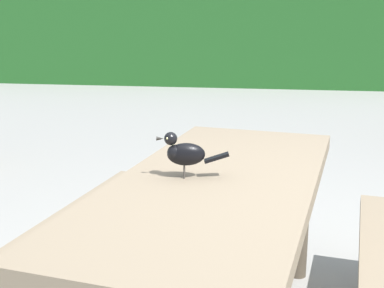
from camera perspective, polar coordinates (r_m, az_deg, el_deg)
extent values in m
cube|color=#235B23|center=(10.81, 10.06, 11.48)|extent=(28.00, 1.86, 1.85)
cube|color=#84725B|center=(2.07, 2.77, -4.64)|extent=(1.04, 1.90, 0.07)
cylinder|color=brown|center=(2.90, 1.28, -6.83)|extent=(0.09, 0.09, 0.67)
cylinder|color=brown|center=(2.80, 11.85, -7.89)|extent=(0.09, 0.09, 0.67)
cube|color=#84725B|center=(2.44, -13.59, -9.34)|extent=(0.55, 1.73, 0.05)
cylinder|color=brown|center=(3.04, -7.01, -8.73)|extent=(0.07, 0.07, 0.39)
ellipsoid|color=black|center=(2.03, -0.65, -1.14)|extent=(0.16, 0.09, 0.09)
ellipsoid|color=black|center=(2.03, -1.81, -0.95)|extent=(0.08, 0.07, 0.06)
sphere|color=black|center=(2.02, -2.36, 0.60)|extent=(0.05, 0.05, 0.05)
sphere|color=#EAE08C|center=(2.00, -2.72, 0.61)|extent=(0.01, 0.01, 0.01)
sphere|color=#EAE08C|center=(2.04, -2.66, 0.87)|extent=(0.01, 0.01, 0.01)
cone|color=black|center=(2.02, -3.52, 0.60)|extent=(0.03, 0.02, 0.02)
cube|color=black|center=(2.04, 2.73, -1.51)|extent=(0.10, 0.05, 0.04)
cylinder|color=#47423D|center=(2.04, -0.86, -3.09)|extent=(0.01, 0.01, 0.05)
cylinder|color=#47423D|center=(2.06, -0.85, -2.86)|extent=(0.01, 0.01, 0.05)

